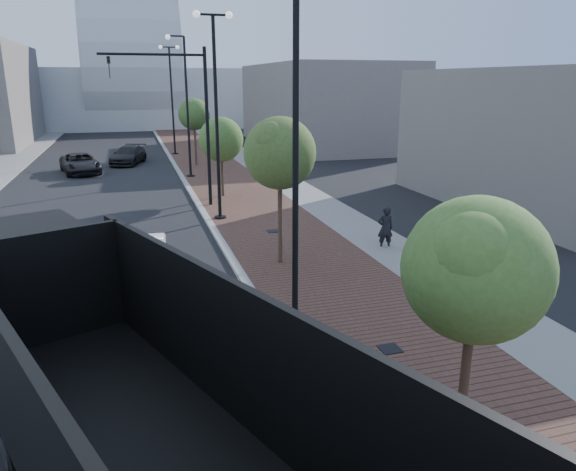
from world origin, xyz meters
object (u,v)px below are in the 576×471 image
object	(u,v)px
dump_truck	(71,360)
dark_car_mid	(80,163)
white_sedan	(140,264)
pedestrian	(385,228)

from	to	relation	value
dump_truck	dark_car_mid	bearing A→B (deg)	71.96
dump_truck	white_sedan	xyz separation A→B (m)	(1.33, 7.58, -0.85)
dump_truck	pedestrian	bearing A→B (deg)	17.74
dump_truck	pedestrian	xyz separation A→B (m)	(10.64, 8.84, -0.74)
dump_truck	white_sedan	world-z (taller)	dump_truck
dump_truck	pedestrian	size ratio (longest dim) A/B	8.05
pedestrian	dump_truck	bearing A→B (deg)	47.13
white_sedan	dark_car_mid	xyz separation A→B (m)	(-3.49, 23.85, -0.04)
dump_truck	pedestrian	world-z (taller)	dump_truck
white_sedan	dark_car_mid	bearing A→B (deg)	103.19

